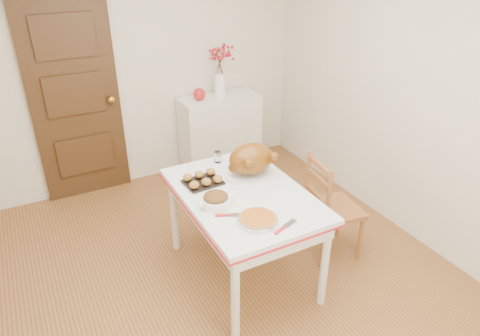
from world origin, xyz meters
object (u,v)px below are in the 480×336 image
turkey_platter (251,160)px  pumpkin_pie (258,219)px  kitchen_table (243,235)px  sideboard (220,134)px  chair_oak (334,207)px

turkey_platter → pumpkin_pie: bearing=-124.5°
kitchen_table → turkey_platter: 0.59m
sideboard → kitchen_table: (-0.65, -1.75, -0.06)m
chair_oak → turkey_platter: bearing=72.6°
turkey_platter → chair_oak: bearing=-35.3°
chair_oak → pumpkin_pie: (-0.90, -0.28, 0.34)m
sideboard → chair_oak: 1.87m
sideboard → chair_oak: chair_oak is taller
kitchen_table → pumpkin_pie: size_ratio=4.84×
sideboard → chair_oak: size_ratio=0.96×
sideboard → turkey_platter: 1.69m
kitchen_table → chair_oak: size_ratio=1.40×
kitchen_table → pumpkin_pie: (-0.10, -0.38, 0.41)m
turkey_platter → pumpkin_pie: (-0.27, -0.58, -0.11)m
chair_oak → sideboard: bearing=13.5°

